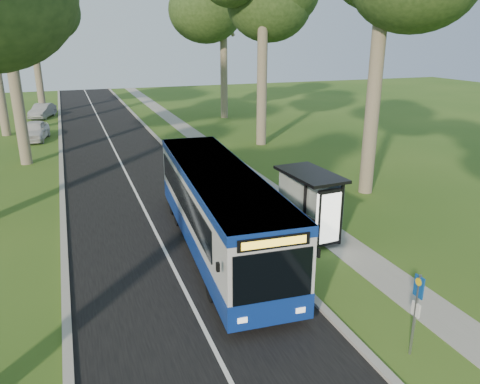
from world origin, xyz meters
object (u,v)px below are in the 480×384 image
object	(u,v)px
bus_stop_sign	(416,305)
bus_shelter	(318,194)
litter_bin	(272,230)
bus	(218,209)
car_silver	(42,111)
car_white	(34,131)

from	to	relation	value
bus_stop_sign	bus_shelter	size ratio (longest dim) A/B	0.72
litter_bin	bus	bearing A→B (deg)	171.58
car_silver	bus_shelter	bearing A→B (deg)	-54.16
bus_stop_sign	bus_shelter	xyz separation A→B (m)	(1.27, 7.06, 0.42)
litter_bin	car_silver	world-z (taller)	car_silver
bus	car_white	size ratio (longest dim) A/B	2.75
bus	car_white	distance (m)	24.11
bus	bus_stop_sign	bearing A→B (deg)	-67.26
car_white	car_silver	size ratio (longest dim) A/B	1.04
litter_bin	car_white	distance (m)	25.07
car_white	bus_stop_sign	bearing A→B (deg)	-63.11
bus	car_white	bearing A→B (deg)	111.24
bus_shelter	litter_bin	world-z (taller)	bus_shelter
bus_shelter	car_white	bearing A→B (deg)	111.49
bus	bus_shelter	bearing A→B (deg)	-3.44
litter_bin	car_silver	bearing A→B (deg)	104.84
litter_bin	car_silver	distance (m)	35.09
bus_shelter	litter_bin	size ratio (longest dim) A/B	2.92
bus	bus_stop_sign	world-z (taller)	bus
bus_stop_sign	bus	bearing A→B (deg)	109.28
bus	car_silver	xyz separation A→B (m)	(-6.94, 33.62, -0.91)
bus_shelter	car_white	xyz separation A→B (m)	(-11.09, 23.48, -1.10)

